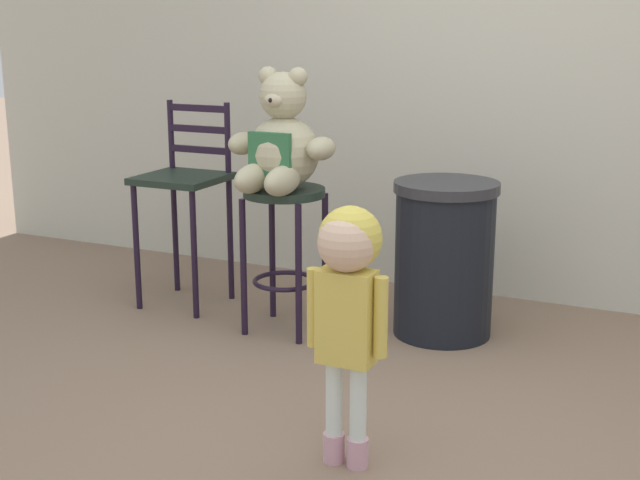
# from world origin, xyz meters

# --- Properties ---
(ground_plane) EXTENTS (24.00, 24.00, 0.00)m
(ground_plane) POSITION_xyz_m (0.00, 0.00, 0.00)
(ground_plane) COLOR #826955
(bar_stool_with_teddy) EXTENTS (0.40, 0.40, 0.72)m
(bar_stool_with_teddy) POSITION_xyz_m (-0.83, 1.03, 0.52)
(bar_stool_with_teddy) COLOR black
(bar_stool_with_teddy) RESTS_ON ground_plane
(teddy_bear) EXTENTS (0.54, 0.48, 0.58)m
(teddy_bear) POSITION_xyz_m (-0.83, 1.00, 0.94)
(teddy_bear) COLOR #B1AA87
(teddy_bear) RESTS_ON bar_stool_with_teddy
(child_walking) EXTENTS (0.29, 0.23, 0.92)m
(child_walking) POSITION_xyz_m (-0.01, -0.10, 0.67)
(child_walking) COLOR #CC98AA
(child_walking) RESTS_ON ground_plane
(trash_bin) EXTENTS (0.51, 0.51, 0.77)m
(trash_bin) POSITION_xyz_m (-0.10, 1.30, 0.39)
(trash_bin) COLOR black
(trash_bin) RESTS_ON ground_plane
(bar_chair_empty) EXTENTS (0.43, 0.43, 1.09)m
(bar_chair_empty) POSITION_xyz_m (-1.51, 1.20, 0.64)
(bar_chair_empty) COLOR black
(bar_chair_empty) RESTS_ON ground_plane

